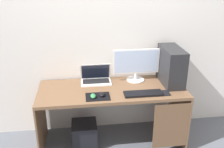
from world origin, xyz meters
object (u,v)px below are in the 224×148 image
Objects in this scene: monitor at (136,64)px; mouse_left at (102,94)px; laptop at (96,78)px; mouse_right at (93,96)px; subwoofer at (85,134)px; keyboard at (143,94)px; pc_tower at (171,66)px; cell_phone at (166,93)px.

mouse_left is (-0.45, -0.37, -0.18)m from monitor.
laptop reaches higher than mouse_right.
laptop is at bearing 54.87° from subwoofer.
keyboard reaches higher than subwoofer.
monitor is 1.33× the size of keyboard.
cell_phone is (-0.13, -0.27, -0.21)m from pc_tower.
mouse_left is 0.65m from subwoofer.
mouse_left is at bearing 177.46° from keyboard.
laptop is at bearing 170.97° from pc_tower.
mouse_left is (-0.84, -0.25, -0.19)m from pc_tower.
pc_tower is 4.91× the size of mouse_left.
monitor is 0.69m from mouse_right.
mouse_right is at bearing -179.48° from keyboard.
mouse_right is 0.33× the size of subwoofer.
monitor is (-0.39, 0.12, -0.01)m from pc_tower.
laptop reaches higher than cell_phone.
monitor is 0.51m from cell_phone.
subwoofer is at bearing 123.08° from mouse_right.
mouse_right is (-0.10, -0.02, 0.00)m from mouse_left.
mouse_right is at bearing -144.17° from monitor.
cell_phone is at bearing -28.81° from laptop.
mouse_left is 1.00× the size of mouse_right.
mouse_left reaches higher than cell_phone.
laptop is at bearing 81.90° from mouse_right.
pc_tower is at bearing 63.71° from cell_phone.
pc_tower is at bearing -9.03° from laptop.
pc_tower is 0.90m from laptop.
laptop is at bearing 177.93° from monitor.
monitor reaches higher than keyboard.
laptop is 0.85m from cell_phone.
mouse_right reaches higher than keyboard.
mouse_left is at bearing -140.67° from monitor.
mouse_right is 0.63m from subwoofer.
keyboard is at bearing -14.08° from subwoofer.
laptop reaches higher than subwoofer.
subwoofer is (-0.66, 0.16, -0.59)m from keyboard.
pc_tower is at bearing -17.25° from monitor.
monitor reaches higher than subwoofer.
laptop is 3.73× the size of mouse_left.
monitor is at bearing 123.49° from cell_phone.
pc_tower reaches higher than mouse_right.
subwoofer is at bearing -125.13° from laptop.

